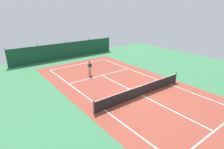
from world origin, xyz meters
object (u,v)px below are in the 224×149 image
(tennis_net, at_px, (142,90))
(tennis_ball_midcourt, at_px, (107,69))
(tennis_player, at_px, (90,67))
(tennis_ball_by_sideline, at_px, (77,83))
(tennis_ball_near_player, at_px, (132,76))

(tennis_net, relative_size, tennis_ball_midcourt, 153.33)
(tennis_player, distance_m, tennis_ball_by_sideline, 2.86)
(tennis_ball_near_player, bearing_deg, tennis_player, 140.59)
(tennis_net, xyz_separation_m, tennis_ball_near_player, (2.69, 4.16, -0.48))
(tennis_ball_midcourt, relative_size, tennis_ball_by_sideline, 1.00)
(tennis_player, relative_size, tennis_ball_near_player, 24.85)
(tennis_net, distance_m, tennis_ball_midcourt, 8.21)
(tennis_player, relative_size, tennis_ball_midcourt, 24.85)
(tennis_net, height_order, tennis_ball_by_sideline, tennis_net)
(tennis_ball_by_sideline, bearing_deg, tennis_player, 29.65)
(tennis_player, bearing_deg, tennis_net, 103.69)
(tennis_net, relative_size, tennis_player, 6.17)
(tennis_net, bearing_deg, tennis_ball_midcourt, 76.92)
(tennis_player, xyz_separation_m, tennis_ball_midcourt, (2.91, 0.74, -0.93))
(tennis_ball_midcourt, distance_m, tennis_ball_by_sideline, 5.65)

